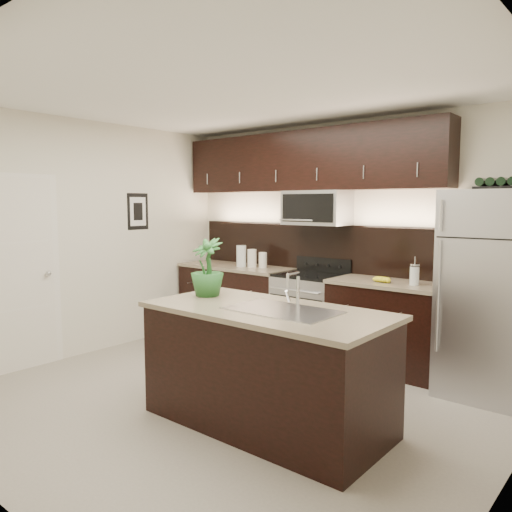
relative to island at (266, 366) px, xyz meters
The scene contains 12 objects.
ground 0.75m from the island, 163.33° to the left, with size 4.50×4.50×0.00m, color gray.
room_walls 1.40m from the island, 168.98° to the left, with size 4.52×4.02×2.71m.
counter_run 2.12m from the island, 118.74° to the left, with size 3.51×0.65×0.94m.
upper_fixtures 2.79m from the island, 116.34° to the left, with size 3.49×0.40×1.66m.
island is the anchor object (origin of this frame).
sink_faucet 0.51m from the island, ahead, with size 0.84×0.50×0.28m.
refrigerator 2.23m from the island, 55.50° to the left, with size 0.90×0.81×1.87m, color #B2B2B7.
wine_rack 2.62m from the island, 55.50° to the left, with size 0.46×0.29×0.11m.
plant 1.02m from the island, behind, with size 0.29×0.29×0.51m, color #286429.
canisters 2.60m from the island, 133.39° to the left, with size 0.40×0.20×0.27m.
french_press 1.95m from the island, 76.05° to the left, with size 0.10×0.10×0.28m.
bananas 1.85m from the island, 87.47° to the left, with size 0.20×0.15×0.06m, color yellow.
Camera 1 is at (2.93, -3.16, 1.75)m, focal length 35.00 mm.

